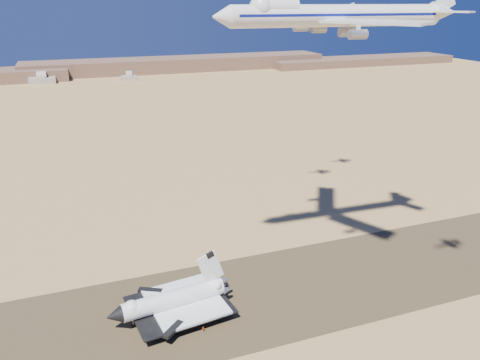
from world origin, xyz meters
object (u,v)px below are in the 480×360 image
object	(u,v)px
crew_b	(210,321)
crew_c	(203,329)
carrier_747	(332,16)
chase_jet_d	(312,15)
chase_jet_e	(342,9)
crew_a	(208,318)
shuttle	(173,301)

from	to	relation	value
crew_b	crew_c	xyz separation A→B (m)	(-3.08, -2.99, 0.02)
crew_b	carrier_747	bearing A→B (deg)	-100.53
chase_jet_d	chase_jet_e	world-z (taller)	chase_jet_e
crew_a	chase_jet_d	bearing A→B (deg)	-29.85
crew_a	crew_b	size ratio (longest dim) A/B	1.16
carrier_747	shuttle	bearing A→B (deg)	-170.39
crew_a	crew_c	xyz separation A→B (m)	(-2.69, -4.29, -0.11)
crew_a	crew_b	xyz separation A→B (m)	(0.40, -1.29, -0.13)
crew_a	crew_b	distance (m)	1.36
crew_b	chase_jet_e	bearing A→B (deg)	-76.87
chase_jet_e	crew_c	bearing A→B (deg)	-130.92
crew_a	chase_jet_e	distance (m)	145.44
chase_jet_d	chase_jet_e	distance (m)	24.66
shuttle	carrier_747	size ratio (longest dim) A/B	0.49
crew_c	chase_jet_d	bearing A→B (deg)	-78.43
shuttle	carrier_747	world-z (taller)	carrier_747
crew_a	crew_c	distance (m)	5.06
crew_c	chase_jet_d	distance (m)	129.44
crew_c	chase_jet_d	xyz separation A→B (m)	(68.15, 69.13, 85.62)
crew_b	chase_jet_d	bearing A→B (deg)	-73.50
crew_b	chase_jet_e	distance (m)	145.97
shuttle	crew_c	world-z (taller)	shuttle
carrier_747	chase_jet_d	xyz separation A→B (m)	(21.11, 51.48, -1.51)
crew_b	crew_c	distance (m)	4.30
crew_a	crew_b	bearing A→B (deg)	-147.55
crew_b	chase_jet_d	size ratio (longest dim) A/B	0.12
carrier_747	crew_a	bearing A→B (deg)	-160.99
crew_b	chase_jet_e	xyz separation A→B (m)	(86.49, 78.14, 87.86)
crew_a	chase_jet_e	bearing A→B (deg)	-33.09
shuttle	chase_jet_e	bearing A→B (deg)	28.93
shuttle	crew_c	size ratio (longest dim) A/B	23.64
chase_jet_e	carrier_747	bearing A→B (deg)	-116.92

